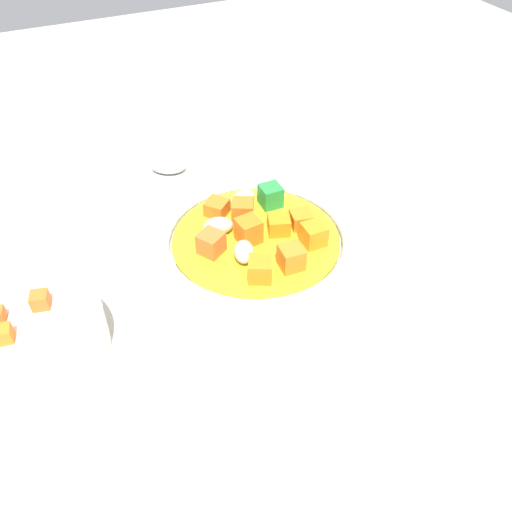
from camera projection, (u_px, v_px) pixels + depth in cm
name	position (u px, v px, depth cm)	size (l,w,h in cm)	color
ground_plane	(256.00, 284.00, 45.26)	(140.00, 140.00, 2.00)	#BAB2A0
soup_bowl_main	(256.00, 252.00, 42.78)	(16.28, 16.28, 6.24)	white
spoon	(210.00, 170.00, 55.78)	(19.51, 12.81, 1.07)	silver
side_bowl_small	(33.00, 337.00, 37.29)	(10.31, 10.31, 4.25)	white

